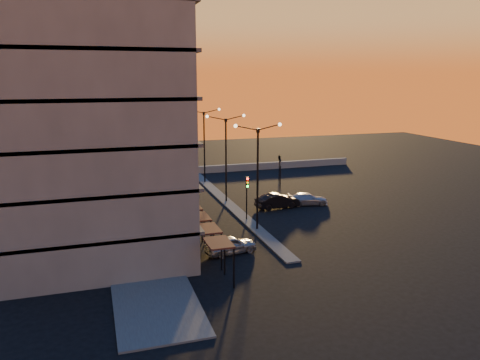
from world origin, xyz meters
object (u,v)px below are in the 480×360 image
Objects in this scene: streetlamp_mid at (226,151)px; car_wagon at (308,199)px; car_sedan at (277,201)px; traffic_light_main at (247,191)px; car_hatchback at (230,245)px.

streetlamp_mid is 10.12m from car_wagon.
traffic_light_main is at bearing 119.96° from car_sedan.
traffic_light_main is 0.99× the size of car_wagon.
traffic_light_main reaches higher than car_sedan.
streetlamp_mid is 7.62m from traffic_light_main.
car_sedan reaches higher than car_hatchback.
car_hatchback is at bearing 143.74° from car_wagon.
car_sedan is (4.42, -3.91, -4.83)m from streetlamp_mid.
streetlamp_mid reaches higher than car_sedan.
car_sedan is at bearing -41.53° from streetlamp_mid.
traffic_light_main is 1.04× the size of car_hatchback.
car_sedan is 3.59m from car_wagon.
traffic_light_main reaches higher than car_hatchback.
streetlamp_mid is at bearing 90.00° from traffic_light_main.
traffic_light_main is 5.86m from car_sedan.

